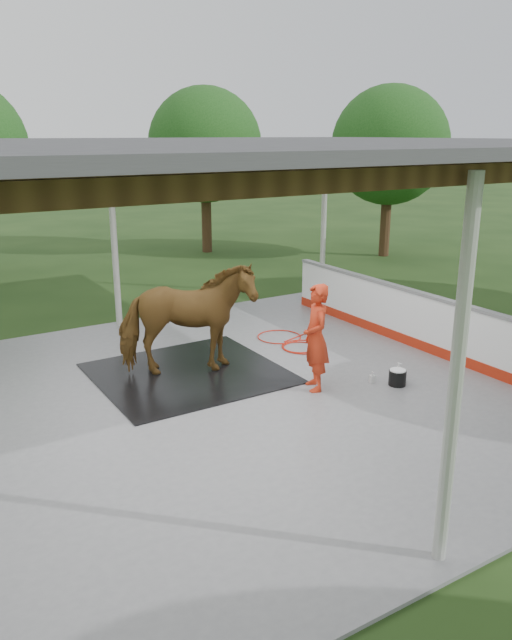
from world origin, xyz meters
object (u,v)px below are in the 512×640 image
dasher_board (423,323)px  handler (316,338)px  horse (187,319)px  wash_bucket (397,377)px

dasher_board → handler: size_ratio=4.42×
handler → horse: bearing=-118.0°
horse → handler: (1.53, -1.72, -0.11)m
handler → wash_bucket: (1.29, -0.63, -0.76)m
dasher_board → handler: handler is taller
dasher_board → wash_bucket: bearing=-146.9°
dasher_board → horse: horse is taller
handler → wash_bucket: bearing=84.6°
dasher_board → handler: 3.10m
horse → wash_bucket: bearing=-111.4°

